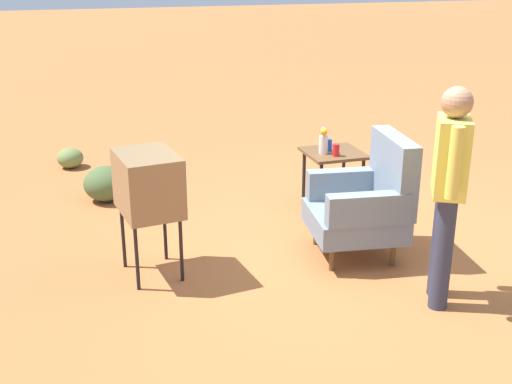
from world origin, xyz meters
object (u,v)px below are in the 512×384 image
at_px(armchair, 367,201).
at_px(person_standing, 448,184).
at_px(side_table, 333,161).
at_px(flower_vase, 323,139).
at_px(soda_can_blue, 329,145).
at_px(soda_can_red, 336,150).
at_px(tv_on_stand, 148,184).

distance_m(armchair, person_standing, 1.03).
height_order(armchair, side_table, armchair).
distance_m(armchair, flower_vase, 1.06).
xyz_separation_m(person_standing, soda_can_blue, (-2.00, -0.05, -0.25)).
relative_size(armchair, soda_can_blue, 8.69).
distance_m(side_table, soda_can_red, 0.22).
relative_size(tv_on_stand, flower_vase, 3.89).
distance_m(tv_on_stand, soda_can_red, 2.07).
bearing_deg(soda_can_blue, person_standing, 1.47).
relative_size(armchair, side_table, 1.68).
relative_size(soda_can_red, soda_can_blue, 1.00).
xyz_separation_m(armchair, side_table, (-1.04, 0.15, 0.04)).
bearing_deg(armchair, flower_vase, 178.84).
bearing_deg(soda_can_red, person_standing, 1.70).
xyz_separation_m(armchair, person_standing, (0.92, 0.16, 0.44)).
xyz_separation_m(armchair, flower_vase, (-1.02, 0.02, 0.28)).
xyz_separation_m(armchair, soda_can_red, (-0.90, 0.10, 0.19)).
bearing_deg(tv_on_stand, soda_can_blue, 115.09).
distance_m(soda_can_red, soda_can_blue, 0.18).
bearing_deg(armchair, tv_on_stand, -95.48).
height_order(soda_can_red, soda_can_blue, same).
distance_m(soda_can_red, flower_vase, 0.17).
height_order(armchair, soda_can_blue, armchair).
height_order(person_standing, flower_vase, person_standing).
distance_m(tv_on_stand, soda_can_blue, 2.14).
bearing_deg(soda_can_red, tv_on_stand, -69.52).
relative_size(side_table, flower_vase, 2.38).
height_order(side_table, tv_on_stand, tv_on_stand).
relative_size(armchair, flower_vase, 4.00).
bearing_deg(tv_on_stand, flower_vase, 114.57).
bearing_deg(person_standing, armchair, -170.22).
height_order(armchair, soda_can_red, armchair).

